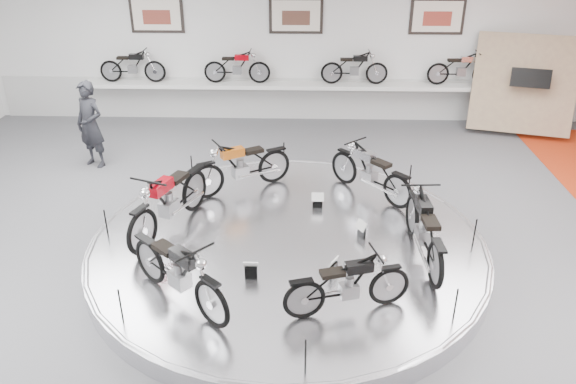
{
  "coord_description": "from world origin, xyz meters",
  "views": [
    {
      "loc": [
        0.24,
        -7.48,
        5.14
      ],
      "look_at": [
        -0.01,
        0.6,
        1.01
      ],
      "focal_mm": 35.0,
      "sensor_mm": 36.0,
      "label": 1
    }
  ],
  "objects_px": {
    "display_platform": "(288,247)",
    "bike_a": "(370,171)",
    "shelf": "(295,85)",
    "bike_d": "(178,271)",
    "bike_f": "(424,228)",
    "visitor": "(90,125)",
    "bike_b": "(241,165)",
    "bike_e": "(348,284)",
    "bike_c": "(169,200)"
  },
  "relations": [
    {
      "from": "display_platform",
      "to": "bike_a",
      "type": "height_order",
      "value": "bike_a"
    },
    {
      "from": "shelf",
      "to": "bike_d",
      "type": "xyz_separation_m",
      "value": [
        -1.41,
        -8.06,
        -0.19
      ]
    },
    {
      "from": "bike_f",
      "to": "visitor",
      "type": "xyz_separation_m",
      "value": [
        -6.43,
        3.95,
        0.12
      ]
    },
    {
      "from": "display_platform",
      "to": "bike_a",
      "type": "xyz_separation_m",
      "value": [
        1.47,
        1.63,
        0.64
      ]
    },
    {
      "from": "display_platform",
      "to": "bike_f",
      "type": "relative_size",
      "value": 3.59
    },
    {
      "from": "bike_a",
      "to": "bike_b",
      "type": "distance_m",
      "value": 2.4
    },
    {
      "from": "shelf",
      "to": "bike_a",
      "type": "height_order",
      "value": "bike_a"
    },
    {
      "from": "bike_b",
      "to": "bike_a",
      "type": "bearing_deg",
      "value": 146.34
    },
    {
      "from": "shelf",
      "to": "display_platform",
      "type": "bearing_deg",
      "value": -90.0
    },
    {
      "from": "shelf",
      "to": "bike_b",
      "type": "bearing_deg",
      "value": -101.32
    },
    {
      "from": "bike_a",
      "to": "bike_f",
      "type": "bearing_deg",
      "value": 153.71
    },
    {
      "from": "display_platform",
      "to": "visitor",
      "type": "bearing_deg",
      "value": 141.35
    },
    {
      "from": "bike_b",
      "to": "bike_f",
      "type": "bearing_deg",
      "value": 112.84
    },
    {
      "from": "bike_b",
      "to": "bike_d",
      "type": "distance_m",
      "value": 3.46
    },
    {
      "from": "bike_a",
      "to": "bike_e",
      "type": "bearing_deg",
      "value": 127.35
    },
    {
      "from": "bike_a",
      "to": "bike_d",
      "type": "relative_size",
      "value": 0.96
    },
    {
      "from": "bike_c",
      "to": "bike_d",
      "type": "xyz_separation_m",
      "value": [
        0.54,
        -1.92,
        -0.05
      ]
    },
    {
      "from": "visitor",
      "to": "bike_d",
      "type": "bearing_deg",
      "value": -34.4
    },
    {
      "from": "bike_c",
      "to": "bike_e",
      "type": "relative_size",
      "value": 1.29
    },
    {
      "from": "bike_f",
      "to": "bike_c",
      "type": "bearing_deg",
      "value": 76.34
    },
    {
      "from": "bike_c",
      "to": "bike_f",
      "type": "distance_m",
      "value": 4.08
    },
    {
      "from": "bike_d",
      "to": "bike_e",
      "type": "bearing_deg",
      "value": 39.26
    },
    {
      "from": "display_platform",
      "to": "bike_e",
      "type": "height_order",
      "value": "bike_e"
    },
    {
      "from": "bike_b",
      "to": "visitor",
      "type": "xyz_separation_m",
      "value": [
        -3.43,
        1.72,
        0.13
      ]
    },
    {
      "from": "bike_a",
      "to": "visitor",
      "type": "xyz_separation_m",
      "value": [
        -5.83,
        1.86,
        0.16
      ]
    },
    {
      "from": "shelf",
      "to": "bike_e",
      "type": "height_order",
      "value": "bike_e"
    },
    {
      "from": "display_platform",
      "to": "bike_c",
      "type": "bearing_deg",
      "value": 172.57
    },
    {
      "from": "bike_c",
      "to": "bike_a",
      "type": "bearing_deg",
      "value": 133.08
    },
    {
      "from": "display_platform",
      "to": "bike_f",
      "type": "xyz_separation_m",
      "value": [
        2.07,
        -0.47,
        0.67
      ]
    },
    {
      "from": "bike_d",
      "to": "display_platform",
      "type": "bearing_deg",
      "value": 91.98
    },
    {
      "from": "bike_a",
      "to": "shelf",
      "type": "bearing_deg",
      "value": -25.06
    },
    {
      "from": "display_platform",
      "to": "bike_b",
      "type": "distance_m",
      "value": 2.1
    },
    {
      "from": "shelf",
      "to": "bike_b",
      "type": "distance_m",
      "value": 4.73
    },
    {
      "from": "bike_b",
      "to": "display_platform",
      "type": "bearing_deg",
      "value": 87.29
    },
    {
      "from": "bike_e",
      "to": "visitor",
      "type": "xyz_separation_m",
      "value": [
        -5.2,
        5.27,
        0.21
      ]
    },
    {
      "from": "bike_b",
      "to": "visitor",
      "type": "bearing_deg",
      "value": -57.17
    },
    {
      "from": "bike_a",
      "to": "bike_d",
      "type": "bearing_deg",
      "value": 96.62
    },
    {
      "from": "shelf",
      "to": "bike_e",
      "type": "xyz_separation_m",
      "value": [
        0.84,
        -8.18,
        -0.26
      ]
    },
    {
      "from": "shelf",
      "to": "bike_f",
      "type": "relative_size",
      "value": 6.17
    },
    {
      "from": "bike_d",
      "to": "bike_c",
      "type": "bearing_deg",
      "value": 148.03
    },
    {
      "from": "bike_e",
      "to": "bike_f",
      "type": "bearing_deg",
      "value": 30.88
    },
    {
      "from": "display_platform",
      "to": "bike_a",
      "type": "relative_size",
      "value": 3.85
    },
    {
      "from": "display_platform",
      "to": "shelf",
      "type": "height_order",
      "value": "shelf"
    },
    {
      "from": "bike_f",
      "to": "display_platform",
      "type": "bearing_deg",
      "value": 73.78
    },
    {
      "from": "bike_d",
      "to": "bike_f",
      "type": "bearing_deg",
      "value": 61.24
    },
    {
      "from": "bike_a",
      "to": "bike_d",
      "type": "height_order",
      "value": "bike_d"
    },
    {
      "from": "display_platform",
      "to": "bike_a",
      "type": "bearing_deg",
      "value": 47.95
    },
    {
      "from": "bike_b",
      "to": "bike_d",
      "type": "relative_size",
      "value": 1.0
    },
    {
      "from": "bike_a",
      "to": "visitor",
      "type": "distance_m",
      "value": 6.12
    },
    {
      "from": "bike_b",
      "to": "shelf",
      "type": "bearing_deg",
      "value": -131.82
    }
  ]
}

